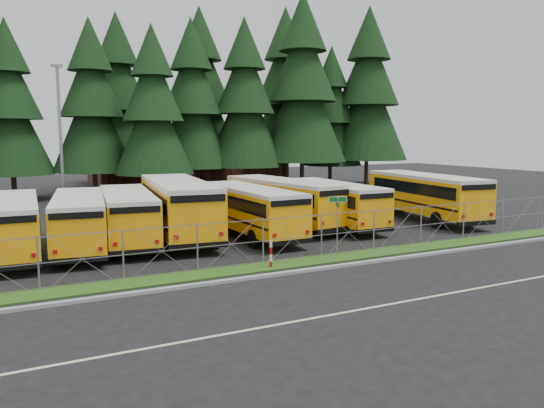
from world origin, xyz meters
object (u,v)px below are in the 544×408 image
Objects in this scene: bus_3 at (177,209)px; bus_4 at (247,212)px; bus_1 at (79,222)px; bus_2 at (127,217)px; street_sign at (338,213)px; bus_east at (421,197)px; light_standard at (60,136)px; bus_0 at (11,227)px; bus_6 at (330,204)px; striped_bollard at (271,254)px; bus_5 at (280,203)px.

bus_3 is 3.84m from bus_4.
bus_2 is (2.40, 0.44, 0.02)m from bus_1.
bus_east is at bearing 30.88° from street_sign.
bus_4 is (8.72, -0.66, 0.04)m from bus_1.
light_standard is (0.32, 10.62, 4.16)m from bus_1.
street_sign reaches higher than bus_1.
bus_1 is 0.85× the size of bus_3.
light_standard reaches higher than bus_0.
street_sign is at bearing -26.93° from bus_1.
bus_0 is 17.61m from bus_6.
bus_4 is at bearing -16.48° from bus_3.
light_standard is at bearing 123.31° from bus_3.
bus_1 is at bearing -162.35° from bus_2.
bus_1 is at bearing 3.35° from bus_0.
bus_6 reaches higher than bus_1.
bus_east is at bearing 4.25° from bus_2.
bus_2 is 8.61× the size of striped_bollard.
light_standard is at bearing 96.25° from bus_1.
bus_0 is at bearing -107.31° from light_standard.
street_sign is at bearing -60.71° from light_standard.
light_standard is (3.33, 10.68, 4.15)m from bus_0.
bus_3 is 1.14× the size of bus_4.
street_sign is (7.90, -7.63, 0.68)m from bus_2.
bus_3 is 1.08× the size of bus_5.
street_sign is at bearing -36.77° from bus_2.
bus_5 is 0.96× the size of bus_east.
bus_2 is 11.01m from street_sign.
light_standard reaches higher than bus_east.
bus_2 is at bearing -176.53° from bus_east.
bus_0 is at bearing 177.24° from bus_5.
bus_3 is (5.19, 0.86, 0.24)m from bus_1.
bus_4 reaches higher than striped_bollard.
light_standard is at bearing 125.37° from bus_4.
bus_0 is 15.12m from street_sign.
bus_0 is at bearing 142.00° from striped_bollard.
bus_0 is 1.01× the size of bus_1.
bus_east reaches higher than bus_1.
bus_0 is 24.43m from bus_east.
bus_2 is 9.44m from bus_5.
bus_1 is at bearing 145.11° from street_sign.
bus_3 is 4.28× the size of street_sign.
street_sign is (10.30, -7.19, 0.70)m from bus_1.
bus_2 is at bearing -164.80° from bus_3.
bus_0 is 5.43m from bus_2.
bus_6 is 6.83m from bus_east.
bus_3 reaches higher than bus_1.
bus_6 is at bearing 1.55° from bus_3.
bus_3 is 6.62m from bus_5.
bus_1 is 2.44m from bus_2.
bus_5 is 8.57m from street_sign.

